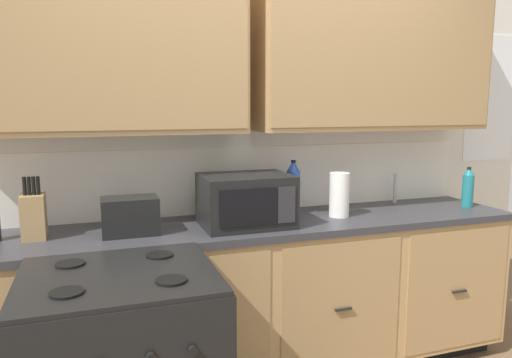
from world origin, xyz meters
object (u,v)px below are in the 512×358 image
Objects in this scene: paper_towel_roll at (339,195)px; bottle_teal at (468,187)px; microwave at (246,200)px; knife_block at (34,216)px; toaster at (130,216)px; bottle_blue at (293,188)px.

paper_towel_roll is 1.00× the size of bottle_teal.
microwave is 1.55× the size of knife_block.
toaster is (-0.61, 0.02, -0.04)m from microwave.
microwave is 0.59m from paper_towel_roll.
microwave is at bearing -153.07° from bottle_blue.
toaster is 0.90× the size of knife_block.
paper_towel_roll is 0.92m from bottle_teal.
toaster is 0.46m from knife_block.
bottle_blue is at bearing 146.74° from paper_towel_roll.
toaster is 0.98m from bottle_blue.
knife_block reaches higher than microwave.
bottle_teal is at bearing -1.80° from knife_block.
microwave is at bearing -4.77° from knife_block.
paper_towel_roll is (0.59, 0.03, -0.01)m from microwave.
bottle_blue is 1.17m from bottle_teal.
knife_block is at bearing 178.20° from bottle_teal.
bottle_blue is (0.36, 0.18, 0.02)m from microwave.
toaster is 1.08× the size of bottle_teal.
bottle_blue reaches higher than microwave.
toaster is at bearing 179.63° from bottle_teal.
knife_block is (-0.45, 0.07, 0.02)m from toaster.
paper_towel_roll is at bearing 178.66° from bottle_teal.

